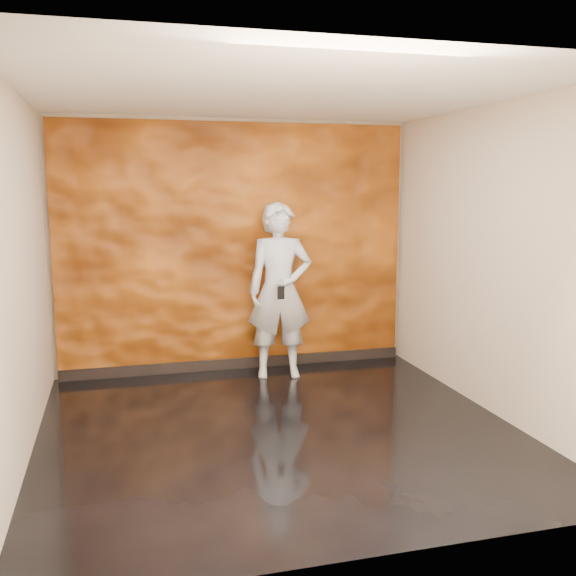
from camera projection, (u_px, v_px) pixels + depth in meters
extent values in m
cube|color=black|center=(279.00, 430.00, 5.51)|extent=(4.00, 4.00, 0.01)
cube|color=#C5B39B|center=(235.00, 246.00, 7.20)|extent=(4.00, 0.02, 2.80)
cube|color=#C5B39B|center=(372.00, 315.00, 3.38)|extent=(4.00, 0.02, 2.80)
cube|color=#C5B39B|center=(19.00, 277.00, 4.78)|extent=(0.02, 4.00, 2.80)
cube|color=#C5B39B|center=(493.00, 261.00, 5.80)|extent=(0.02, 4.00, 2.80)
cube|color=white|center=(278.00, 92.00, 5.07)|extent=(4.00, 4.00, 0.01)
cube|color=orange|center=(236.00, 248.00, 7.16)|extent=(3.90, 0.06, 2.75)
cube|color=black|center=(238.00, 363.00, 7.34)|extent=(3.90, 0.04, 0.12)
imported|color=#A3A9B4|center=(280.00, 291.00, 6.92)|extent=(0.75, 0.55, 1.89)
cube|color=black|center=(281.00, 293.00, 6.63)|extent=(0.07, 0.02, 0.14)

